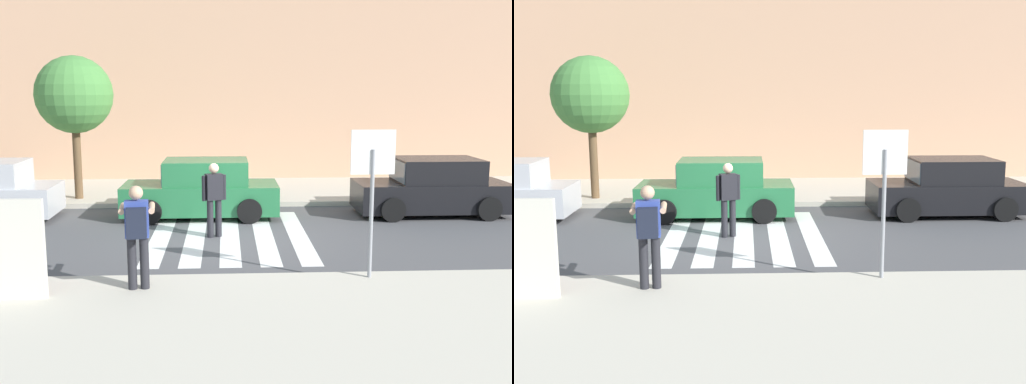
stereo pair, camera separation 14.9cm
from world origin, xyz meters
The scene contains 16 objects.
ground_plane centered at (0.00, 0.00, 0.00)m, with size 120.00×120.00×0.00m, color #4C4C4F.
sidewalk_near centered at (0.00, -6.20, 0.07)m, with size 60.00×6.00×0.14m, color beige.
sidewalk_far centered at (0.00, 6.00, 0.07)m, with size 60.00×4.80×0.14m, color beige.
building_facade_far centered at (0.00, 10.40, 3.56)m, with size 56.00×4.00×7.11m, color tan.
crosswalk_stripe_0 centered at (-1.60, 0.20, 0.00)m, with size 0.44×5.20×0.01m, color silver.
crosswalk_stripe_1 centered at (-0.80, 0.20, 0.00)m, with size 0.44×5.20×0.01m, color silver.
crosswalk_stripe_2 centered at (0.00, 0.20, 0.00)m, with size 0.44×5.20×0.01m, color silver.
crosswalk_stripe_3 centered at (0.80, 0.20, 0.00)m, with size 0.44×5.20×0.01m, color silver.
crosswalk_stripe_4 centered at (1.60, 0.20, 0.00)m, with size 0.44×5.20×0.01m, color silver.
stop_sign centered at (2.42, -3.51, 2.02)m, with size 0.76×0.08×2.58m.
photographer_with_backpack centered at (-1.53, -3.96, 1.17)m, with size 0.64×0.88×1.72m.
pedestrian_crossing centered at (-0.35, 0.08, 0.97)m, with size 0.55×0.35×1.72m.
parked_car_green centered at (-0.71, 2.30, 0.73)m, with size 4.10×1.92×1.55m.
parked_car_black centered at (5.54, 2.30, 0.73)m, with size 4.10×1.92×1.55m.
street_tree_west centered at (-4.51, 4.51, 3.21)m, with size 2.27×2.27×4.23m.
advertising_board centered at (-3.45, -4.33, 0.94)m, with size 1.10×0.11×1.60m.
Camera 1 is at (-0.08, -13.51, 3.40)m, focal length 42.00 mm.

